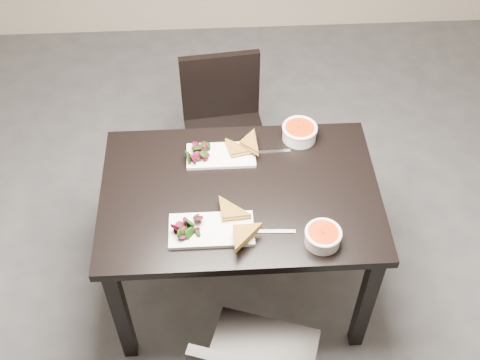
{
  "coord_description": "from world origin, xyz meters",
  "views": [
    {
      "loc": [
        -0.0,
        -1.52,
        2.7
      ],
      "look_at": [
        0.09,
        0.17,
        0.82
      ],
      "focal_mm": 45.0,
      "sensor_mm": 36.0,
      "label": 1
    }
  ],
  "objects_px": {
    "table": "(240,206)",
    "plate_far": "(221,155)",
    "soup_bowl_far": "(300,132)",
    "soup_bowl_near": "(323,236)",
    "chair_far": "(224,123)",
    "plate_near": "(211,230)"
  },
  "relations": [
    {
      "from": "table",
      "to": "plate_far",
      "type": "distance_m",
      "value": 0.25
    },
    {
      "from": "plate_far",
      "to": "soup_bowl_far",
      "type": "bearing_deg",
      "value": 15.49
    },
    {
      "from": "soup_bowl_near",
      "to": "plate_far",
      "type": "relative_size",
      "value": 0.48
    },
    {
      "from": "soup_bowl_near",
      "to": "soup_bowl_far",
      "type": "xyz_separation_m",
      "value": [
        -0.02,
        0.6,
        0.0
      ]
    },
    {
      "from": "chair_far",
      "to": "plate_far",
      "type": "bearing_deg",
      "value": -99.22
    },
    {
      "from": "plate_near",
      "to": "plate_far",
      "type": "bearing_deg",
      "value": 82.88
    },
    {
      "from": "table",
      "to": "soup_bowl_near",
      "type": "distance_m",
      "value": 0.44
    },
    {
      "from": "soup_bowl_near",
      "to": "plate_near",
      "type": "bearing_deg",
      "value": 170.15
    },
    {
      "from": "chair_far",
      "to": "soup_bowl_far",
      "type": "height_order",
      "value": "chair_far"
    },
    {
      "from": "chair_far",
      "to": "soup_bowl_near",
      "type": "xyz_separation_m",
      "value": [
        0.36,
        -1.0,
        0.3
      ]
    },
    {
      "from": "table",
      "to": "plate_far",
      "type": "xyz_separation_m",
      "value": [
        -0.07,
        0.21,
        0.11
      ]
    },
    {
      "from": "plate_near",
      "to": "chair_far",
      "type": "bearing_deg",
      "value": 85.17
    },
    {
      "from": "plate_near",
      "to": "soup_bowl_near",
      "type": "relative_size",
      "value": 2.32
    },
    {
      "from": "chair_far",
      "to": "plate_far",
      "type": "distance_m",
      "value": 0.58
    },
    {
      "from": "chair_far",
      "to": "plate_far",
      "type": "xyz_separation_m",
      "value": [
        -0.03,
        -0.51,
        0.27
      ]
    },
    {
      "from": "table",
      "to": "soup_bowl_far",
      "type": "bearing_deg",
      "value": 46.78
    },
    {
      "from": "plate_far",
      "to": "plate_near",
      "type": "bearing_deg",
      "value": -97.12
    },
    {
      "from": "soup_bowl_near",
      "to": "plate_far",
      "type": "height_order",
      "value": "soup_bowl_near"
    },
    {
      "from": "plate_far",
      "to": "soup_bowl_far",
      "type": "height_order",
      "value": "soup_bowl_far"
    },
    {
      "from": "plate_near",
      "to": "plate_far",
      "type": "distance_m",
      "value": 0.42
    },
    {
      "from": "plate_near",
      "to": "soup_bowl_near",
      "type": "height_order",
      "value": "soup_bowl_near"
    },
    {
      "from": "plate_near",
      "to": "soup_bowl_far",
      "type": "distance_m",
      "value": 0.67
    }
  ]
}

